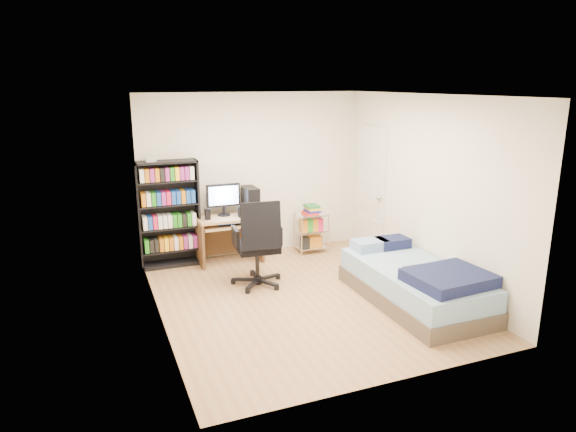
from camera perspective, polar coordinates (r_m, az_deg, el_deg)
name	(u,v)px	position (r m, az deg, el deg)	size (l,w,h in m)	color
room	(305,202)	(6.15, 1.86, 1.56)	(3.58, 4.08, 2.58)	#A57F52
media_shelf	(169,213)	(7.63, -13.13, 0.33)	(0.88, 0.29, 1.63)	black
computer_desk	(234,220)	(7.76, -6.01, -0.39)	(0.94, 0.54, 1.18)	tan
office_chair	(258,259)	(6.82, -3.34, -4.75)	(0.77, 0.77, 1.19)	black
wire_cart	(311,221)	(8.13, 2.61, -0.60)	(0.49, 0.36, 0.77)	silver
bed	(415,283)	(6.52, 13.97, -7.25)	(1.02, 2.05, 0.58)	#4F463B
door	(371,190)	(8.15, 9.25, 2.85)	(0.12, 0.80, 2.00)	silver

